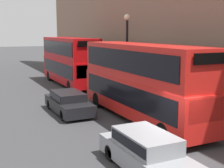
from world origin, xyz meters
TOP-DOWN VIEW (x-y plane):
  - ground_plane at (0.00, 0.00)m, footprint 200.00×200.00m
  - bus_leading at (1.60, 5.19)m, footprint 2.59×11.03m
  - bus_second_in_queue at (1.60, 18.57)m, footprint 2.59×10.16m
  - car_dark_sedan at (-1.80, -0.87)m, footprint 1.78×4.78m
  - car_hatchback at (-1.80, 8.45)m, footprint 1.90×4.72m
  - street_lamp at (3.35, 10.25)m, footprint 0.44×0.44m
  - pedestrian at (4.00, 15.97)m, footprint 0.36×0.36m

SIDE VIEW (x-z plane):
  - ground_plane at x=0.00m, z-range 0.00..0.00m
  - car_hatchback at x=-1.80m, z-range 0.05..1.39m
  - car_dark_sedan at x=-1.80m, z-range 0.04..1.51m
  - pedestrian at x=4.00m, z-range -0.07..1.70m
  - bus_leading at x=1.60m, z-range 0.22..4.62m
  - bus_second_in_queue at x=1.60m, z-range 0.22..4.74m
  - street_lamp at x=3.35m, z-range 0.76..7.10m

